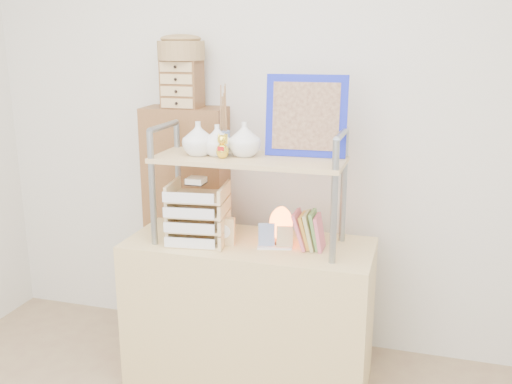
# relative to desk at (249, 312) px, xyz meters

# --- Properties ---
(room_shell) EXTENTS (3.42, 3.41, 2.61)m
(room_shell) POSITION_rel_desk_xyz_m (0.00, -0.81, 1.32)
(room_shell) COLOR silver
(room_shell) RESTS_ON ground
(desk) EXTENTS (1.20, 0.50, 0.75)m
(desk) POSITION_rel_desk_xyz_m (0.00, 0.00, 0.00)
(desk) COLOR tan
(desk) RESTS_ON ground
(cabinet) EXTENTS (0.46, 0.27, 1.35)m
(cabinet) POSITION_rel_desk_xyz_m (-0.48, 0.37, 0.30)
(cabinet) COLOR brown
(cabinet) RESTS_ON ground
(hutch) EXTENTS (0.90, 0.34, 0.80)m
(hutch) POSITION_rel_desk_xyz_m (-0.01, 0.01, 0.82)
(hutch) COLOR gray
(hutch) RESTS_ON desk
(letter_tray) EXTENTS (0.29, 0.28, 0.32)m
(letter_tray) POSITION_rel_desk_xyz_m (-0.24, -0.07, 0.50)
(letter_tray) COLOR tan
(letter_tray) RESTS_ON desk
(salt_lamp) EXTENTS (0.12, 0.11, 0.18)m
(salt_lamp) POSITION_rel_desk_xyz_m (0.15, 0.04, 0.47)
(salt_lamp) COLOR brown
(salt_lamp) RESTS_ON desk
(desk_clock) EXTENTS (0.10, 0.05, 0.13)m
(desk_clock) POSITION_rel_desk_xyz_m (-0.10, -0.06, 0.44)
(desk_clock) COLOR tan
(desk_clock) RESTS_ON desk
(postcard_stand) EXTENTS (0.17, 0.08, 0.12)m
(postcard_stand) POSITION_rel_desk_xyz_m (0.14, -0.04, 0.41)
(postcard_stand) COLOR white
(postcard_stand) RESTS_ON desk
(drawer_chest) EXTENTS (0.20, 0.16, 0.25)m
(drawer_chest) POSITION_rel_desk_xyz_m (-0.48, 0.35, 1.10)
(drawer_chest) COLOR brown
(drawer_chest) RESTS_ON cabinet
(woven_basket) EXTENTS (0.25, 0.25, 0.10)m
(woven_basket) POSITION_rel_desk_xyz_m (-0.48, 0.35, 1.28)
(woven_basket) COLOR olive
(woven_basket) RESTS_ON drawer_chest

